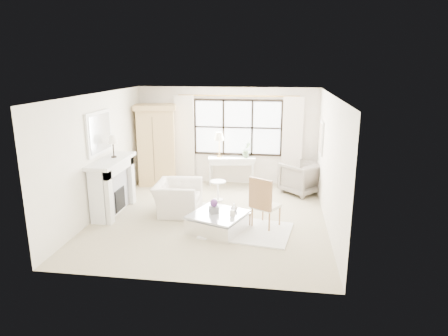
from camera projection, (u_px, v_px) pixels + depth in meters
The scene contains 32 objects.
floor at pixel (211, 217), 8.88m from camera, with size 5.50×5.50×0.00m, color tan.
ceiling at pixel (209, 94), 8.19m from camera, with size 5.50×5.50×0.00m, color white.
wall_back at pixel (227, 136), 11.17m from camera, with size 5.00×5.00×0.00m, color white.
wall_front at pixel (178, 201), 5.90m from camera, with size 5.00×5.00×0.00m, color white.
wall_left at pixel (100, 155), 8.87m from camera, with size 5.50×5.50×0.00m, color white.
wall_right at pixel (330, 162), 8.19m from camera, with size 5.50×5.50×0.00m, color white.
window_pane at pixel (238, 127), 11.04m from camera, with size 2.40×0.02×1.50m, color white.
window_frame at pixel (238, 128), 11.03m from camera, with size 2.50×0.04×1.50m, color black, non-canonical shape.
curtain_rod at pixel (238, 96), 10.77m from camera, with size 0.04×0.04×3.30m, color #B98B40.
curtain_left at pixel (185, 140), 11.26m from camera, with size 0.55×0.10×2.47m, color silver.
curtain_right at pixel (292, 142), 10.86m from camera, with size 0.55×0.10×2.47m, color white.
fireplace at pixel (111, 185), 9.02m from camera, with size 0.58×1.66×1.26m.
mirror_frame at pixel (99, 133), 8.75m from camera, with size 0.05×1.15×0.95m, color white.
mirror_glass at pixel (100, 133), 8.74m from camera, with size 0.02×1.00×0.80m, color silver.
art_frame at pixel (321, 138), 9.78m from camera, with size 0.04×0.62×0.82m, color white.
art_canvas at pixel (320, 138), 9.78m from camera, with size 0.01×0.52×0.72m, color #C0AD95.
mantel_lamp at pixel (113, 140), 8.92m from camera, with size 0.22×0.22×0.51m.
armoire at pixel (157, 144), 11.08m from camera, with size 1.25×0.93×2.24m.
console_table at pixel (232, 171), 11.16m from camera, with size 1.35×0.65×0.80m.
console_lamp at pixel (219, 137), 10.96m from camera, with size 0.28×0.28×0.69m.
orchid_plant at pixel (246, 150), 10.96m from camera, with size 0.24×0.20×0.44m, color #516B47.
side_table at pixel (218, 188), 9.89m from camera, with size 0.40×0.40×0.51m.
rug_left at pixel (199, 211), 9.20m from camera, with size 1.59×1.12×0.03m, color silver.
rug_right at pixel (247, 230), 8.14m from camera, with size 1.72×1.29×0.03m, color white.
club_armchair at pixel (178, 198), 9.07m from camera, with size 1.11×0.97×0.72m, color silver.
wingback_chair at pixel (301, 178), 10.45m from camera, with size 0.88×0.91×0.82m, color gray.
french_chair at pixel (265, 213), 8.27m from camera, with size 0.66×0.66×1.08m.
coffee_table at pixel (218, 222), 8.12m from camera, with size 1.29×1.29×0.38m.
planter_box at pixel (214, 210), 8.08m from camera, with size 0.18×0.18×0.13m, color slate.
planter_flowers at pixel (214, 203), 8.04m from camera, with size 0.16×0.16×0.16m, color #5B2D71.
pillar_candle at pixel (232, 213), 7.92m from camera, with size 0.10×0.10×0.12m, color silver.
coffee_vase at pixel (234, 207), 8.19m from camera, with size 0.14×0.14×0.15m, color silver.
Camera 1 is at (1.46, -8.18, 3.32)m, focal length 32.00 mm.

